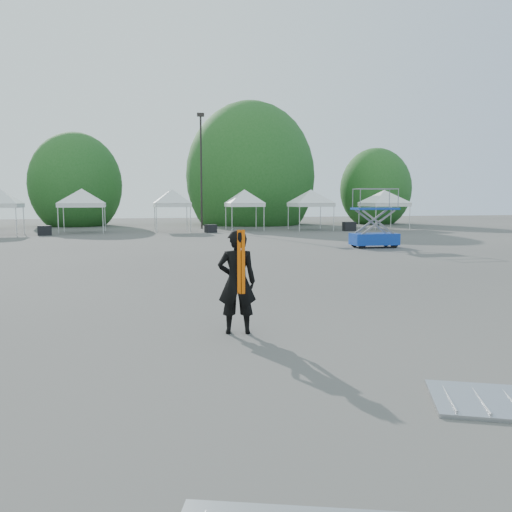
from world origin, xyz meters
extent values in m
plane|color=#474442|center=(0.00, 0.00, 0.00)|extent=(120.00, 120.00, 0.00)
cylinder|color=black|center=(3.00, 32.00, 4.75)|extent=(0.16, 0.16, 9.50)
cube|color=black|center=(3.00, 32.00, 9.65)|extent=(0.60, 0.25, 0.30)
cylinder|color=#382314|center=(-8.00, 40.00, 1.14)|extent=(0.36, 0.36, 2.27)
ellipsoid|color=#1E531B|center=(-8.00, 40.00, 3.94)|extent=(4.16, 4.16, 4.78)
cylinder|color=#382314|center=(9.00, 39.00, 1.40)|extent=(0.36, 0.36, 2.80)
ellipsoid|color=#1E531B|center=(9.00, 39.00, 4.85)|extent=(5.12, 5.12, 5.89)
cylinder|color=#382314|center=(22.00, 37.00, 1.05)|extent=(0.36, 0.36, 2.10)
ellipsoid|color=#1E531B|center=(22.00, 37.00, 3.64)|extent=(3.84, 3.84, 4.42)
cylinder|color=silver|center=(-10.59, 26.16, 1.00)|extent=(0.06, 0.06, 2.00)
cylinder|color=silver|center=(-10.59, 28.67, 1.00)|extent=(0.06, 0.06, 2.00)
cube|color=white|center=(-11.85, 27.42, 2.08)|extent=(2.71, 2.71, 0.30)
cylinder|color=silver|center=(-8.05, 27.37, 1.00)|extent=(0.06, 0.06, 2.00)
cylinder|color=silver|center=(-4.95, 27.37, 1.00)|extent=(0.06, 0.06, 2.00)
cylinder|color=silver|center=(-8.05, 30.46, 1.00)|extent=(0.06, 0.06, 2.00)
cylinder|color=silver|center=(-4.95, 30.46, 1.00)|extent=(0.06, 0.06, 2.00)
cube|color=white|center=(-6.50, 28.92, 2.08)|extent=(3.30, 3.30, 0.30)
pyramid|color=white|center=(-6.50, 28.92, 3.33)|extent=(4.66, 4.66, 1.10)
cylinder|color=silver|center=(-1.08, 27.46, 1.00)|extent=(0.06, 0.06, 2.00)
cylinder|color=silver|center=(1.50, 27.46, 1.00)|extent=(0.06, 0.06, 2.00)
cylinder|color=silver|center=(-1.08, 30.04, 1.00)|extent=(0.06, 0.06, 2.00)
cylinder|color=silver|center=(1.50, 30.04, 1.00)|extent=(0.06, 0.06, 2.00)
cube|color=white|center=(0.21, 28.75, 2.08)|extent=(2.78, 2.78, 0.30)
pyramid|color=white|center=(0.21, 28.75, 3.33)|extent=(3.93, 3.93, 1.10)
cylinder|color=silver|center=(4.77, 27.57, 1.00)|extent=(0.06, 0.06, 2.00)
cylinder|color=silver|center=(7.38, 27.57, 1.00)|extent=(0.06, 0.06, 2.00)
cylinder|color=silver|center=(4.77, 30.18, 1.00)|extent=(0.06, 0.06, 2.00)
cylinder|color=silver|center=(7.38, 30.18, 1.00)|extent=(0.06, 0.06, 2.00)
cube|color=white|center=(6.08, 28.87, 2.08)|extent=(2.81, 2.81, 0.30)
pyramid|color=white|center=(6.08, 28.87, 3.33)|extent=(3.98, 3.98, 1.10)
cylinder|color=silver|center=(9.99, 26.45, 1.00)|extent=(0.06, 0.06, 2.00)
cylinder|color=silver|center=(12.91, 26.45, 1.00)|extent=(0.06, 0.06, 2.00)
cylinder|color=silver|center=(9.99, 29.36, 1.00)|extent=(0.06, 0.06, 2.00)
cylinder|color=silver|center=(12.91, 29.36, 1.00)|extent=(0.06, 0.06, 2.00)
cube|color=white|center=(11.45, 27.91, 2.08)|extent=(3.12, 3.12, 0.30)
pyramid|color=white|center=(11.45, 27.91, 3.33)|extent=(4.41, 4.41, 1.10)
cylinder|color=silver|center=(16.58, 26.38, 1.00)|extent=(0.06, 0.06, 2.00)
cylinder|color=silver|center=(19.71, 26.38, 1.00)|extent=(0.06, 0.06, 2.00)
cylinder|color=silver|center=(16.58, 29.50, 1.00)|extent=(0.06, 0.06, 2.00)
cylinder|color=silver|center=(19.71, 29.50, 1.00)|extent=(0.06, 0.06, 2.00)
cube|color=white|center=(18.14, 27.94, 2.08)|extent=(3.33, 3.33, 0.30)
pyramid|color=white|center=(18.14, 27.94, 3.33)|extent=(4.70, 4.70, 1.10)
imported|color=black|center=(-1.11, -2.20, 0.96)|extent=(0.78, 0.59, 1.93)
cube|color=#F15B04|center=(-1.11, -2.39, 1.35)|extent=(0.15, 0.03, 1.16)
cube|color=#0B0D96|center=(9.31, 12.58, 0.44)|extent=(2.42, 1.29, 0.59)
cube|color=#0B0D96|center=(9.31, 12.58, 2.02)|extent=(2.31, 1.24, 0.10)
cylinder|color=black|center=(8.40, 12.13, 0.18)|extent=(0.36, 0.16, 0.35)
cylinder|color=black|center=(10.17, 12.04, 0.18)|extent=(0.36, 0.16, 0.35)
cylinder|color=black|center=(8.45, 13.11, 0.18)|extent=(0.36, 0.16, 0.35)
cylinder|color=black|center=(10.22, 13.02, 0.18)|extent=(0.36, 0.16, 0.35)
cube|color=black|center=(-8.85, 26.41, 0.34)|extent=(1.02, 0.88, 0.69)
cube|color=black|center=(2.93, 26.63, 0.31)|extent=(0.95, 0.84, 0.62)
cube|color=black|center=(14.05, 25.98, 0.36)|extent=(0.96, 0.76, 0.72)
camera|label=1|loc=(-2.97, -11.03, 2.45)|focal=35.00mm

